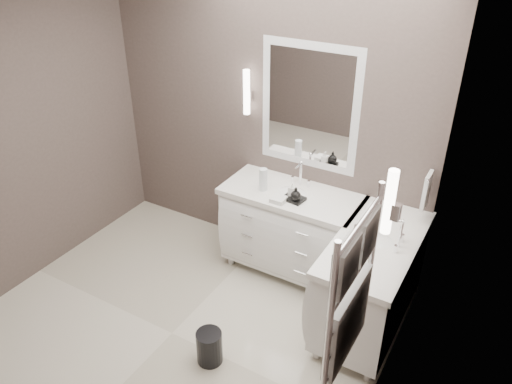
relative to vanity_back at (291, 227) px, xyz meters
The scene contains 19 objects.
floor 1.39m from the vanity_back, 110.17° to the right, with size 3.20×3.00×0.01m, color beige.
wall_back 1.01m from the vanity_back, 148.11° to the left, with size 3.20×0.01×2.70m, color #4D413E.
wall_left 2.54m from the vanity_back, 149.20° to the right, with size 0.01×3.00×2.70m, color #4D413E.
wall_right 1.89m from the vanity_back, 46.69° to the right, with size 0.01×3.00×2.70m, color #4D413E.
vanity_back is the anchor object (origin of this frame).
vanity_right 0.93m from the vanity_back, 20.38° to the right, with size 0.59×1.24×0.97m.
mirror_back 1.10m from the vanity_back, 90.00° to the left, with size 0.90×0.02×1.10m.
mirror_right 1.62m from the vanity_back, 20.48° to the right, with size 0.02×0.90×1.10m.
sconce_back 1.27m from the vanity_back, 160.98° to the left, with size 0.06×0.06×0.40m.
sconce_right 1.84m from the vanity_back, 43.07° to the right, with size 0.06×0.06×0.40m.
towel_bar_corner 1.26m from the vanity_back, ahead, with size 0.03×0.22×0.30m.
towel_ladder 2.16m from the vanity_back, 55.90° to the right, with size 0.06×0.58×0.90m.
waste_bin 1.34m from the vanity_back, 91.06° to the right, with size 0.20×0.20×0.28m, color black.
amenity_tray_back 0.40m from the vanity_back, 57.98° to the right, with size 0.18×0.13×0.03m, color black.
amenity_tray_right 0.92m from the vanity_back, 25.94° to the right, with size 0.11×0.14×0.02m, color black.
water_bottle 0.53m from the vanity_back, 159.28° to the right, with size 0.07×0.07×0.21m, color silver.
soap_bottle_a 0.46m from the vanity_back, 66.51° to the right, with size 0.06×0.06×0.12m, color white.
soap_bottle_b 0.48m from the vanity_back, 54.82° to the right, with size 0.09×0.09×0.11m, color black.
soap_bottle_c 0.96m from the vanity_back, 25.94° to the right, with size 0.06×0.06×0.15m, color white.
Camera 1 is at (2.07, -2.20, 3.03)m, focal length 35.00 mm.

